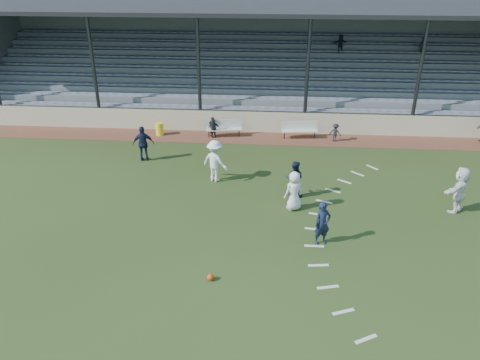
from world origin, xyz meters
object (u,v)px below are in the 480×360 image
Objects in this scene: trash_bin at (160,129)px; bench_left at (224,127)px; player_white_lead at (294,191)px; bench_right at (300,128)px; player_navy_lead at (322,224)px; football at (211,277)px.

bench_left is at bearing 1.45° from trash_bin.
bench_left is at bearing -96.09° from player_white_lead.
player_navy_lead is at bearing -94.62° from bench_right.
bench_right is at bearing 1.05° from trash_bin.
player_navy_lead is (0.38, -10.51, 0.24)m from bench_right.
bench_left is at bearing 92.76° from player_navy_lead.
player_white_lead reaches higher than bench_right.
player_white_lead is (2.75, 4.82, 0.71)m from football.
bench_left is 12.89m from football.
player_navy_lead is at bearing -74.81° from bench_left.
bench_right is 8.11m from player_white_lead.
bench_left is 4.23m from bench_right.
player_navy_lead is (0.93, -2.43, -0.00)m from player_white_lead.
player_white_lead is (3.68, -8.03, 0.24)m from bench_left.
player_white_lead reaches higher than player_navy_lead.
player_white_lead reaches higher than trash_bin.
football is at bearing 29.52° from player_white_lead.
bench_right is 9.07× the size of football.
player_white_lead is at bearing -73.97° from bench_left.
bench_left and bench_right have the same top height.
player_white_lead reaches higher than bench_left.
bench_right is 2.88× the size of trash_bin.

